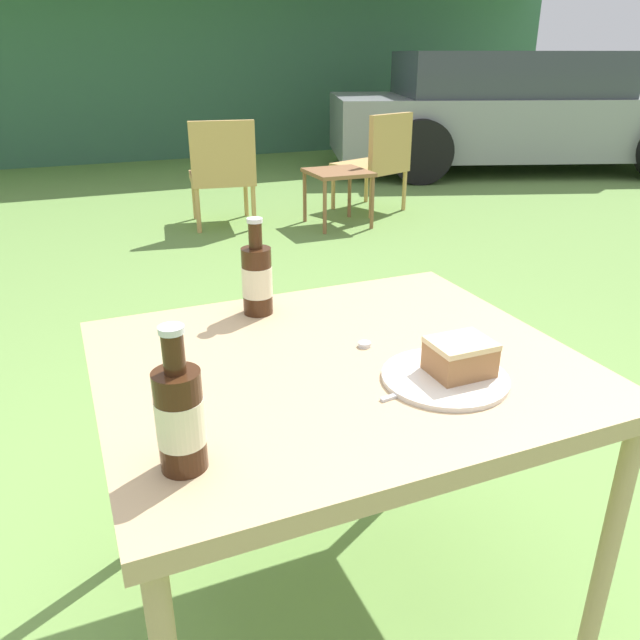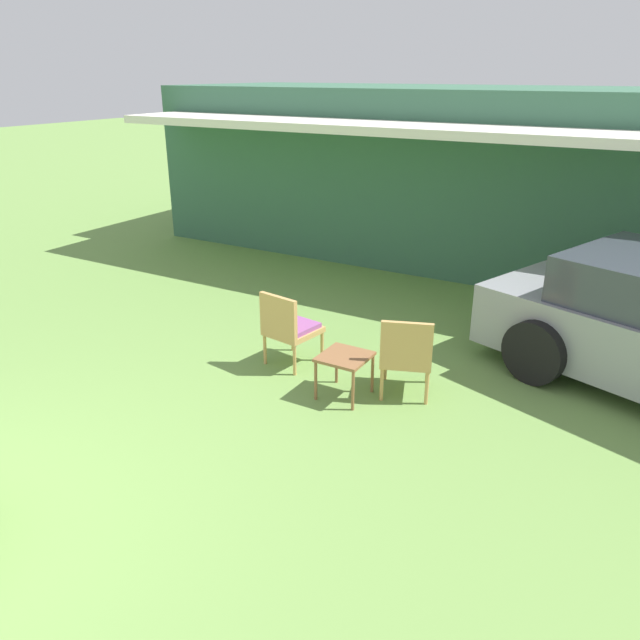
% 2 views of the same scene
% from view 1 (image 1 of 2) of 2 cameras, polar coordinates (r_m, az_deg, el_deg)
% --- Properties ---
extents(ground_plane, '(60.00, 60.00, 0.00)m').
position_cam_1_polar(ground_plane, '(1.74, 1.41, -24.51)').
color(ground_plane, '#6B9347').
extents(cabin_building, '(11.08, 4.66, 2.74)m').
position_cam_1_polar(cabin_building, '(10.33, -14.53, 23.06)').
color(cabin_building, '#38664C').
rests_on(cabin_building, ground_plane).
extents(parked_car, '(4.66, 3.04, 1.31)m').
position_cam_1_polar(parked_car, '(8.04, 17.40, 17.63)').
color(parked_car, gray).
rests_on(parked_car, ground_plane).
extents(wicker_chair_cushioned, '(0.56, 0.58, 0.83)m').
position_cam_1_polar(wicker_chair_cushioned, '(5.07, -8.96, 13.41)').
color(wicker_chair_cushioned, tan).
rests_on(wicker_chair_cushioned, ground_plane).
extents(wicker_chair_plain, '(0.63, 0.65, 0.83)m').
position_cam_1_polar(wicker_chair_plain, '(5.53, 5.26, 14.46)').
color(wicker_chair_plain, tan).
rests_on(wicker_chair_plain, ground_plane).
extents(garden_side_table, '(0.46, 0.47, 0.44)m').
position_cam_1_polar(garden_side_table, '(5.05, 1.66, 12.88)').
color(garden_side_table, brown).
rests_on(garden_side_table, ground_plane).
extents(patio_table, '(0.98, 0.83, 0.69)m').
position_cam_1_polar(patio_table, '(1.34, 1.67, -5.89)').
color(patio_table, tan).
rests_on(patio_table, ground_plane).
extents(cake_on_plate, '(0.25, 0.25, 0.08)m').
position_cam_1_polar(cake_on_plate, '(1.25, 12.09, -4.12)').
color(cake_on_plate, silver).
rests_on(cake_on_plate, patio_table).
extents(cola_bottle_near, '(0.07, 0.07, 0.24)m').
position_cam_1_polar(cola_bottle_near, '(1.52, -5.78, 3.82)').
color(cola_bottle_near, '#381E0F').
rests_on(cola_bottle_near, patio_table).
extents(cola_bottle_far, '(0.07, 0.07, 0.24)m').
position_cam_1_polar(cola_bottle_far, '(0.97, -12.68, -8.63)').
color(cola_bottle_far, '#381E0F').
rests_on(cola_bottle_far, patio_table).
extents(fork, '(0.18, 0.04, 0.01)m').
position_cam_1_polar(fork, '(1.21, 9.15, -6.12)').
color(fork, silver).
rests_on(fork, patio_table).
extents(loose_bottle_cap, '(0.03, 0.03, 0.01)m').
position_cam_1_polar(loose_bottle_cap, '(1.36, 4.09, -2.24)').
color(loose_bottle_cap, silver).
rests_on(loose_bottle_cap, patio_table).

